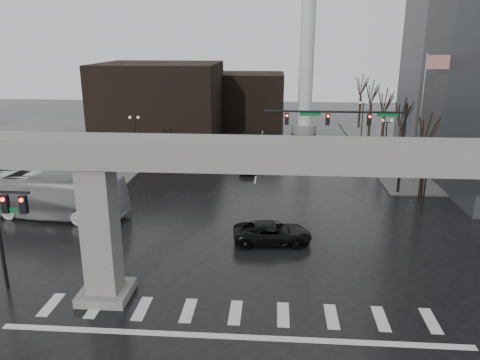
{
  "coord_description": "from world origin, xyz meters",
  "views": [
    {
      "loc": [
        1.77,
        -21.49,
        13.29
      ],
      "look_at": [
        -0.38,
        7.14,
        4.5
      ],
      "focal_mm": 35.0,
      "sensor_mm": 36.0,
      "label": 1
    }
  ],
  "objects_px": {
    "far_car": "(249,165)",
    "signal_mast_arm": "(359,128)",
    "pickup_truck": "(272,233)",
    "city_bus": "(46,195)"
  },
  "relations": [
    {
      "from": "pickup_truck",
      "to": "city_bus",
      "type": "distance_m",
      "value": 17.82
    },
    {
      "from": "signal_mast_arm",
      "to": "pickup_truck",
      "type": "relative_size",
      "value": 2.31
    },
    {
      "from": "far_car",
      "to": "signal_mast_arm",
      "type": "bearing_deg",
      "value": -26.34
    },
    {
      "from": "pickup_truck",
      "to": "far_car",
      "type": "relative_size",
      "value": 1.31
    },
    {
      "from": "signal_mast_arm",
      "to": "far_car",
      "type": "height_order",
      "value": "signal_mast_arm"
    },
    {
      "from": "signal_mast_arm",
      "to": "pickup_truck",
      "type": "distance_m",
      "value": 14.33
    },
    {
      "from": "signal_mast_arm",
      "to": "far_car",
      "type": "xyz_separation_m",
      "value": [
        -9.74,
        6.19,
        -5.15
      ]
    },
    {
      "from": "pickup_truck",
      "to": "far_car",
      "type": "distance_m",
      "value": 17.65
    },
    {
      "from": "pickup_truck",
      "to": "far_car",
      "type": "height_order",
      "value": "pickup_truck"
    },
    {
      "from": "signal_mast_arm",
      "to": "far_car",
      "type": "distance_m",
      "value": 12.63
    }
  ]
}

